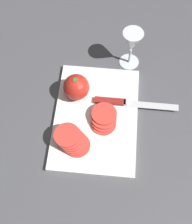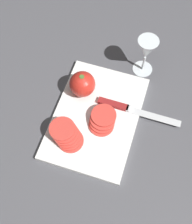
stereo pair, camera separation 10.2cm
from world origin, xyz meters
The scene contains 7 objects.
ground_plane centered at (0.00, 0.00, 0.00)m, with size 3.00×3.00×0.00m, color #4C4C51.
cutting_board centered at (0.00, 0.01, 0.01)m, with size 0.40×0.28×0.02m.
wine_glass centered at (0.25, -0.09, 0.11)m, with size 0.07×0.07×0.16m.
whole_tomato centered at (0.08, 0.08, 0.06)m, with size 0.09×0.09×0.09m.
knife centered at (0.06, -0.06, 0.02)m, with size 0.02×0.29×0.01m.
tomato_slice_stack_near centered at (-0.01, -0.02, 0.03)m, with size 0.11×0.08×0.03m.
tomato_slice_stack_far centered at (-0.10, 0.08, 0.04)m, with size 0.10×0.12×0.04m.
Camera 2 is at (-0.45, -0.13, 0.95)m, focal length 50.00 mm.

